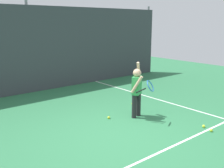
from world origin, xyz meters
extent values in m
plane|color=#2D7247|center=(0.00, 0.00, 0.00)|extent=(20.00, 20.00, 0.00)
cube|color=white|center=(0.00, -1.04, 0.00)|extent=(9.00, 0.05, 0.00)
cube|color=white|center=(2.57, 1.00, 0.00)|extent=(0.05, 9.00, 0.00)
cube|color=#383D42|center=(0.00, 4.45, 1.41)|extent=(11.50, 0.08, 2.82)
cylinder|color=slate|center=(0.00, 4.51, 1.48)|extent=(0.09, 0.09, 2.97)
cylinder|color=slate|center=(5.60, 4.51, 1.48)|extent=(0.09, 0.09, 2.97)
cylinder|color=#232326|center=(0.92, 0.53, 0.29)|extent=(0.11, 0.11, 0.58)
cylinder|color=#232326|center=(1.11, 0.56, 0.29)|extent=(0.11, 0.11, 0.58)
cube|color=green|center=(1.02, 0.55, 0.80)|extent=(0.34, 0.29, 0.44)
sphere|color=tan|center=(1.02, 0.55, 1.10)|extent=(0.20, 0.20, 0.20)
cylinder|color=tan|center=(1.18, 0.66, 1.12)|extent=(0.21, 0.16, 0.46)
cylinder|color=tan|center=(0.87, 0.40, 0.87)|extent=(0.20, 0.29, 0.43)
cylinder|color=black|center=(0.86, 0.26, 0.75)|extent=(0.14, 0.22, 0.15)
torus|color=#2666B2|center=(0.97, 0.07, 0.88)|extent=(0.33, 0.28, 0.26)
sphere|color=#CCE033|center=(3.37, 3.03, 0.03)|extent=(0.07, 0.07, 0.07)
sphere|color=#CCE033|center=(1.69, -0.91, 0.03)|extent=(0.07, 0.07, 0.07)
sphere|color=#CCE033|center=(1.61, -1.14, 0.03)|extent=(0.07, 0.07, 0.07)
sphere|color=#CCE033|center=(0.39, 0.86, 0.03)|extent=(0.07, 0.07, 0.07)
sphere|color=#CCE033|center=(1.60, 1.28, 0.03)|extent=(0.07, 0.07, 0.07)
camera|label=1|loc=(-3.35, -3.83, 2.29)|focal=42.03mm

